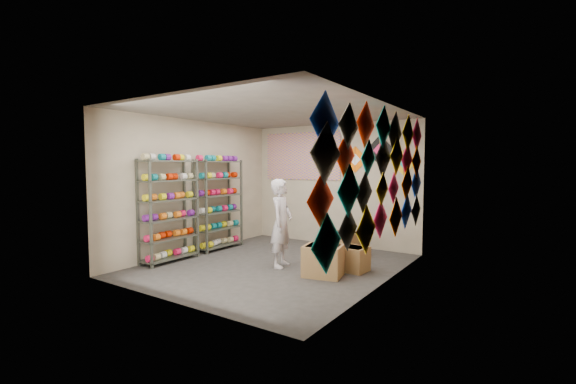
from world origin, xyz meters
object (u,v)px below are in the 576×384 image
Objects in this scene: shopkeeper at (281,223)px; carton_b at (352,259)px; carton_a at (323,261)px; shelf_rack_back at (219,205)px; shelf_rack_front at (169,211)px; carton_c at (345,244)px.

carton_b is (1.15, 0.44, -0.57)m from shopkeeper.
carton_a is 1.18× the size of carton_b.
carton_b is (3.09, -0.01, -0.74)m from shelf_rack_back.
carton_a reaches higher than carton_b.
carton_c is at bearing 40.53° from shelf_rack_front.
shopkeeper is 2.84× the size of carton_c.
shelf_rack_back reaches higher than carton_c.
carton_b is at bearing -82.80° from shopkeeper.
carton_c is (-0.30, 1.42, -0.01)m from carton_a.
shelf_rack_front is 1.30m from shelf_rack_back.
carton_b is at bearing 52.04° from carton_a.
carton_a is 0.60m from carton_b.
carton_a is 1.10× the size of carton_c.
shopkeeper is at bearing -154.51° from carton_b.
shopkeeper is (1.94, 0.85, -0.18)m from shelf_rack_front.
shopkeeper is at bearing 160.94° from carton_a.
shelf_rack_back is 3.77× the size of carton_b.
carton_a is at bearing 14.82° from shelf_rack_front.
shelf_rack_front is at bearing -131.53° from carton_c.
shelf_rack_front is at bearing 100.03° from shopkeeper.
carton_c reaches higher than carton_b.
shelf_rack_back is 1.23× the size of shopkeeper.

